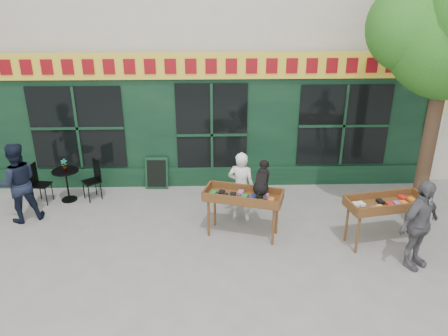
{
  "coord_description": "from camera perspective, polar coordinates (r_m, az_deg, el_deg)",
  "views": [
    {
      "loc": [
        -0.01,
        -7.73,
        4.71
      ],
      "look_at": [
        0.24,
        0.5,
        1.23
      ],
      "focal_mm": 35.0,
      "sensor_mm": 36.0,
      "label": 1
    }
  ],
  "objects": [
    {
      "name": "woman",
      "position": [
        9.22,
        2.23,
        -2.44
      ],
      "size": [
        0.65,
        0.52,
        1.54
      ],
      "primitive_type": "imported",
      "rotation": [
        0.0,
        0.0,
        2.85
      ],
      "color": "white",
      "rests_on": "ground"
    },
    {
      "name": "chalkboard",
      "position": [
        10.9,
        -8.81,
        -0.69
      ],
      "size": [
        0.57,
        0.21,
        0.79
      ],
      "rotation": [
        0.0,
        0.0,
        -0.03
      ],
      "color": "black",
      "rests_on": "ground"
    },
    {
      "name": "ground",
      "position": [
        9.05,
        -1.44,
        -8.48
      ],
      "size": [
        80.0,
        80.0,
        0.0
      ],
      "primitive_type": "plane",
      "color": "slate",
      "rests_on": "ground"
    },
    {
      "name": "bistro_chair_left",
      "position": [
        10.89,
        -23.22,
        -1.5
      ],
      "size": [
        0.41,
        0.41,
        0.95
      ],
      "rotation": [
        0.0,
        0.0,
        1.44
      ],
      "color": "black",
      "rests_on": "ground"
    },
    {
      "name": "man_left",
      "position": [
        10.11,
        -25.37,
        -1.77
      ],
      "size": [
        1.06,
        0.97,
        1.74
      ],
      "primitive_type": "imported",
      "rotation": [
        0.0,
        0.0,
        3.62
      ],
      "color": "black",
      "rests_on": "ground"
    },
    {
      "name": "book_cart_center",
      "position": [
        8.61,
        2.52,
        -3.98
      ],
      "size": [
        1.62,
        1.03,
        0.99
      ],
      "rotation": [
        0.0,
        0.0,
        -0.29
      ],
      "color": "brown",
      "rests_on": "ground"
    },
    {
      "name": "dog",
      "position": [
        8.4,
        4.98,
        -1.25
      ],
      "size": [
        0.5,
        0.67,
        0.6
      ],
      "primitive_type": null,
      "rotation": [
        0.0,
        0.0,
        -0.29
      ],
      "color": "black",
      "rests_on": "book_cart_center"
    },
    {
      "name": "potted_plant",
      "position": [
        10.62,
        -20.14,
        0.4
      ],
      "size": [
        0.16,
        0.12,
        0.28
      ],
      "primitive_type": "imported",
      "rotation": [
        0.0,
        0.0,
        0.13
      ],
      "color": "gray",
      "rests_on": "bistro_table"
    },
    {
      "name": "man_right",
      "position": [
        8.39,
        24.13,
        -6.81
      ],
      "size": [
        1.05,
        0.85,
        1.67
      ],
      "primitive_type": "imported",
      "rotation": [
        0.0,
        0.0,
        0.53
      ],
      "color": "#525156",
      "rests_on": "ground"
    },
    {
      "name": "bistro_table",
      "position": [
        10.75,
        -19.89,
        -1.37
      ],
      "size": [
        0.6,
        0.6,
        0.76
      ],
      "color": "black",
      "rests_on": "ground"
    },
    {
      "name": "book_cart_right",
      "position": [
        8.88,
        20.4,
        -4.65
      ],
      "size": [
        1.59,
        0.88,
        0.99
      ],
      "rotation": [
        0.0,
        0.0,
        0.18
      ],
      "color": "brown",
      "rests_on": "ground"
    },
    {
      "name": "bistro_chair_right",
      "position": [
        10.66,
        -16.57,
        -1.05
      ],
      "size": [
        0.51,
        0.51,
        0.95
      ],
      "rotation": [
        0.0,
        0.0,
        -0.92
      ],
      "color": "black",
      "rests_on": "ground"
    }
  ]
}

